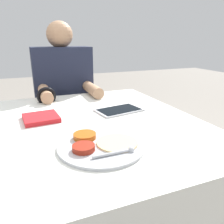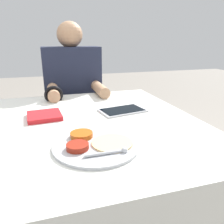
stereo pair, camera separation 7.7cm
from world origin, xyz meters
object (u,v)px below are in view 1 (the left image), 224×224
Objects in this scene: thali_tray at (100,144)px; red_notebook at (41,118)px; tablet_device at (119,110)px; person_diner at (66,111)px.

thali_tray is 0.38m from red_notebook.
red_notebook is 0.38m from tablet_device.
thali_tray is 0.96m from person_diner.
tablet_device is (0.22, 0.34, -0.00)m from thali_tray.
person_diner reaches higher than thali_tray.
tablet_device is at bearing 57.29° from thali_tray.
red_notebook is at bearing 178.32° from tablet_device.
thali_tray is at bearing -92.44° from person_diner.
thali_tray is at bearing -122.71° from tablet_device.
red_notebook is at bearing -109.19° from person_diner.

